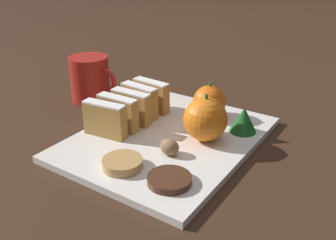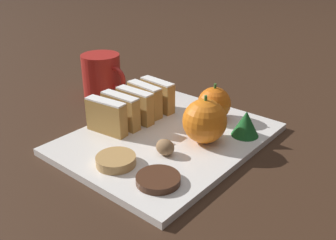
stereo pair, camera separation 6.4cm
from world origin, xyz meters
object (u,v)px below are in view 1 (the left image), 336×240
walnut (170,147)px  coffee_mug (91,79)px  orange_far (209,102)px  chocolate_cookie (169,180)px  orange_near (205,119)px

walnut → coffee_mug: bearing=157.0°
orange_far → chocolate_cookie: bearing=-75.6°
orange_far → walnut: bearing=-84.7°
orange_near → coffee_mug: coffee_mug is taller
orange_near → orange_far: bearing=113.5°
orange_far → walnut: size_ratio=2.25×
orange_far → coffee_mug: 0.27m
chocolate_cookie → coffee_mug: coffee_mug is taller
orange_near → coffee_mug: bearing=171.7°
orange_far → walnut: 0.16m
chocolate_cookie → coffee_mug: 0.38m
orange_near → chocolate_cookie: 0.15m
orange_far → chocolate_cookie: size_ratio=1.12×
chocolate_cookie → orange_near: bearing=98.5°
orange_near → orange_far: 0.09m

